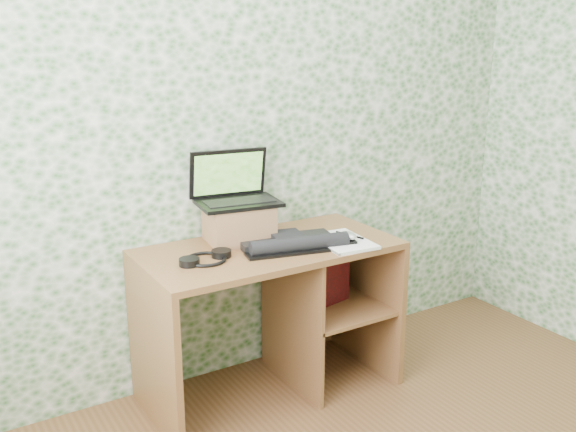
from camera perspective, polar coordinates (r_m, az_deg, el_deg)
wall_back at (r=3.13m, az=-4.64°, el=8.48°), size 3.50×0.00×3.50m
desk at (r=3.14m, az=-0.68°, el=-6.97°), size 1.20×0.60×0.75m
riser at (r=3.04m, az=-4.39°, el=-0.61°), size 0.33×0.29×0.18m
laptop at (r=3.04m, az=-4.80°, el=2.25°), size 0.41×0.31×0.25m
keyboard at (r=2.95m, az=0.38°, el=-2.37°), size 0.51×0.35×0.07m
headphones at (r=2.81m, az=-7.32°, el=-3.76°), size 0.25×0.21×0.03m
notepad at (r=3.03m, az=4.85°, el=-2.27°), size 0.25×0.34×0.01m
mouse at (r=3.01m, az=5.37°, el=-1.94°), size 0.09×0.12×0.04m
pen at (r=3.09m, az=5.50°, el=-1.69°), size 0.05×0.16×0.01m
red_box at (r=3.22m, az=3.45°, el=-5.28°), size 0.26×0.12×0.30m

